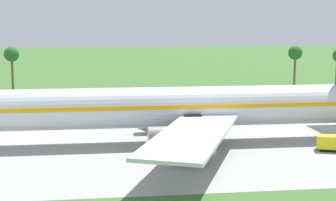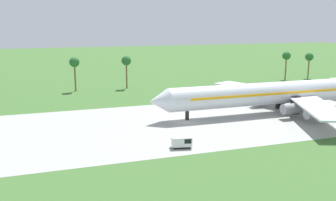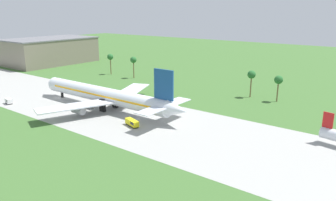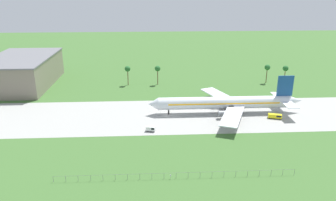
# 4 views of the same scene
# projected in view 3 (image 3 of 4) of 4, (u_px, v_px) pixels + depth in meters

# --- Properties ---
(ground_plane) EXTENTS (600.00, 600.00, 0.00)m
(ground_plane) POSITION_uv_depth(u_px,v_px,m) (58.00, 98.00, 144.61)
(ground_plane) COLOR #3D662D
(taxiway_strip) EXTENTS (320.00, 44.00, 0.02)m
(taxiway_strip) POSITION_uv_depth(u_px,v_px,m) (58.00, 98.00, 144.61)
(taxiway_strip) COLOR #9E9E99
(taxiway_strip) RESTS_ON ground_plane
(jet_airliner) EXTENTS (76.63, 56.64, 18.79)m
(jet_airliner) POSITION_uv_depth(u_px,v_px,m) (106.00, 96.00, 127.48)
(jet_airliner) COLOR silver
(jet_airliner) RESTS_ON ground_plane
(baggage_tug) EXTENTS (4.27, 2.75, 2.26)m
(baggage_tug) POSITION_uv_depth(u_px,v_px,m) (9.00, 101.00, 135.37)
(baggage_tug) COLOR black
(baggage_tug) RESTS_ON ground_plane
(fuel_truck) EXTENTS (6.58, 3.83, 2.22)m
(fuel_truck) POSITION_uv_depth(u_px,v_px,m) (132.00, 123.00, 109.28)
(fuel_truck) COLOR black
(fuel_truck) RESTS_ON ground_plane
(terminal_building) EXTENTS (36.72, 61.20, 18.14)m
(terminal_building) POSITION_uv_depth(u_px,v_px,m) (50.00, 51.00, 236.87)
(terminal_building) COLOR slate
(terminal_building) RESTS_ON ground_plane
(palm_tree_row) EXTENTS (105.03, 3.60, 12.34)m
(palm_tree_row) POSITION_uv_depth(u_px,v_px,m) (182.00, 67.00, 165.10)
(palm_tree_row) COLOR brown
(palm_tree_row) RESTS_ON ground_plane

